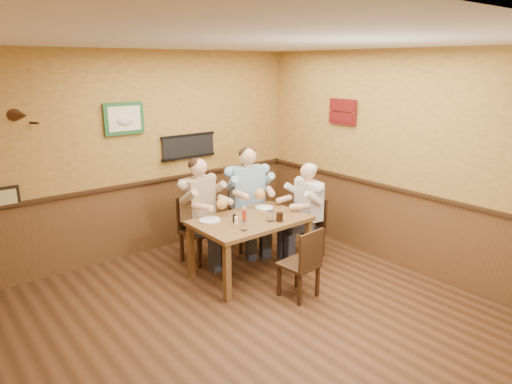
# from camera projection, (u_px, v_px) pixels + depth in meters

# --- Properties ---
(room) EXTENTS (5.02, 5.03, 2.81)m
(room) POSITION_uv_depth(u_px,v_px,m) (253.00, 161.00, 4.50)
(room) COLOR #382010
(room) RESTS_ON ground
(dining_table) EXTENTS (1.40, 0.90, 0.75)m
(dining_table) POSITION_uv_depth(u_px,v_px,m) (250.00, 226.00, 5.69)
(dining_table) COLOR brown
(dining_table) RESTS_ON ground
(chair_back_left) EXTENTS (0.49, 0.49, 0.90)m
(chair_back_left) POSITION_uv_depth(u_px,v_px,m) (199.00, 230.00, 6.14)
(chair_back_left) COLOR #372111
(chair_back_left) RESTS_ON ground
(chair_back_right) EXTENTS (0.54, 0.54, 0.94)m
(chair_back_right) POSITION_uv_depth(u_px,v_px,m) (247.00, 217.00, 6.58)
(chair_back_right) COLOR #372111
(chair_back_right) RESTS_ON ground
(chair_right_end) EXTENTS (0.44, 0.44, 0.83)m
(chair_right_end) POSITION_uv_depth(u_px,v_px,m) (308.00, 227.00, 6.35)
(chair_right_end) COLOR #372111
(chair_right_end) RESTS_ON ground
(chair_near_side) EXTENTS (0.42, 0.42, 0.84)m
(chair_near_side) POSITION_uv_depth(u_px,v_px,m) (299.00, 263.00, 5.21)
(chair_near_side) COLOR #372111
(chair_near_side) RESTS_ON ground
(diner_tan_shirt) EXTENTS (0.70, 0.70, 1.29)m
(diner_tan_shirt) POSITION_uv_depth(u_px,v_px,m) (198.00, 216.00, 6.09)
(diner_tan_shirt) COLOR tan
(diner_tan_shirt) RESTS_ON ground
(diner_blue_polo) EXTENTS (0.77, 0.77, 1.34)m
(diner_blue_polo) POSITION_uv_depth(u_px,v_px,m) (247.00, 204.00, 6.53)
(diner_blue_polo) COLOR #85A9C8
(diner_blue_polo) RESTS_ON ground
(diner_white_elder) EXTENTS (0.63, 0.63, 1.19)m
(diner_white_elder) POSITION_uv_depth(u_px,v_px,m) (308.00, 215.00, 6.30)
(diner_white_elder) COLOR silver
(diner_white_elder) RESTS_ON ground
(water_glass_left) EXTENTS (0.09, 0.09, 0.11)m
(water_glass_left) POSITION_uv_depth(u_px,v_px,m) (244.00, 226.00, 5.27)
(water_glass_left) COLOR white
(water_glass_left) RESTS_ON dining_table
(water_glass_mid) EXTENTS (0.11, 0.11, 0.13)m
(water_glass_mid) POSITION_uv_depth(u_px,v_px,m) (271.00, 216.00, 5.58)
(water_glass_mid) COLOR white
(water_glass_mid) RESTS_ON dining_table
(cola_tumbler) EXTENTS (0.10, 0.10, 0.11)m
(cola_tumbler) POSITION_uv_depth(u_px,v_px,m) (280.00, 217.00, 5.57)
(cola_tumbler) COLOR black
(cola_tumbler) RESTS_ON dining_table
(hot_sauce_bottle) EXTENTS (0.06, 0.06, 0.20)m
(hot_sauce_bottle) POSITION_uv_depth(u_px,v_px,m) (244.00, 216.00, 5.46)
(hot_sauce_bottle) COLOR #B22913
(hot_sauce_bottle) RESTS_ON dining_table
(salt_shaker) EXTENTS (0.05, 0.05, 0.10)m
(salt_shaker) POSITION_uv_depth(u_px,v_px,m) (236.00, 221.00, 5.45)
(salt_shaker) COLOR white
(salt_shaker) RESTS_ON dining_table
(pepper_shaker) EXTENTS (0.05, 0.05, 0.10)m
(pepper_shaker) POSITION_uv_depth(u_px,v_px,m) (234.00, 218.00, 5.54)
(pepper_shaker) COLOR black
(pepper_shaker) RESTS_ON dining_table
(plate_far_left) EXTENTS (0.32, 0.32, 0.02)m
(plate_far_left) POSITION_uv_depth(u_px,v_px,m) (210.00, 220.00, 5.60)
(plate_far_left) COLOR silver
(plate_far_left) RESTS_ON dining_table
(plate_far_right) EXTENTS (0.24, 0.24, 0.02)m
(plate_far_right) POSITION_uv_depth(u_px,v_px,m) (264.00, 207.00, 6.09)
(plate_far_right) COLOR white
(plate_far_right) RESTS_ON dining_table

